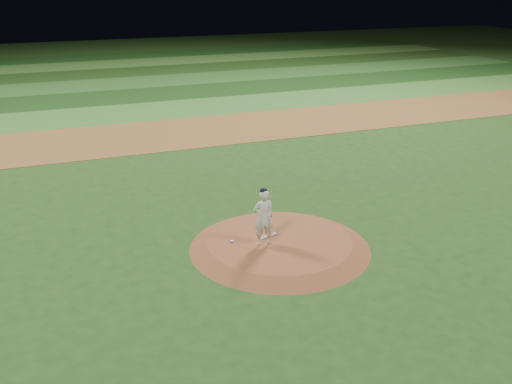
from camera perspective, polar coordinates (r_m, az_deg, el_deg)
name	(u,v)px	position (r m, az deg, el deg)	size (l,w,h in m)	color
ground	(280,248)	(17.49, 2.37, -5.58)	(120.00, 120.00, 0.00)	#264E19
infield_dirt_band	(173,134)	(30.03, -8.31, 5.79)	(70.00, 6.00, 0.02)	brown
outfield_stripe_0	(152,111)	(35.26, -10.39, 7.96)	(70.00, 5.00, 0.02)	#3D7B2C
outfield_stripe_1	(137,95)	(40.08, -11.82, 9.43)	(70.00, 5.00, 0.02)	#1B4415
outfield_stripe_2	(125,83)	(44.94, -12.95, 10.59)	(70.00, 5.00, 0.02)	#306B27
outfield_stripe_3	(116,73)	(49.82, -13.86, 11.51)	(70.00, 5.00, 0.02)	#214315
outfield_stripe_4	(108,64)	(54.73, -14.62, 12.27)	(70.00, 5.00, 0.02)	#447C2D
outfield_stripe_5	(101,57)	(59.65, -15.25, 12.90)	(70.00, 5.00, 0.02)	#1B4817
pitchers_mound	(280,244)	(17.43, 2.38, -5.21)	(5.50, 5.50, 0.25)	brown
pitching_rubber	(268,236)	(17.60, 1.16, -4.42)	(0.67, 0.17, 0.03)	beige
rosin_bag	(232,241)	(17.25, -2.41, -4.93)	(0.12, 0.12, 0.07)	white
pitcher_on_mound	(263,217)	(16.76, 0.75, -2.52)	(0.65, 0.45, 1.79)	white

